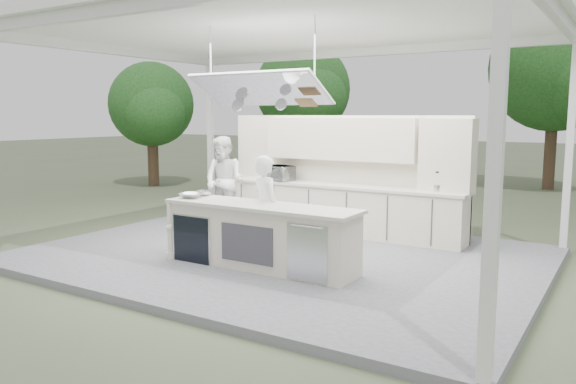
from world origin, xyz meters
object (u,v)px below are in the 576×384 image
Objects in this scene: head_chef at (266,209)px; sous_chef at (224,181)px; demo_island at (259,236)px; back_counter at (335,208)px.

head_chef is 0.90× the size of sous_chef.
sous_chef is (-2.46, 2.29, 0.44)m from demo_island.
sous_chef is (-2.28, -0.52, 0.44)m from back_counter.
back_counter is at bearing 93.63° from demo_island.
back_counter is 2.38m from sous_chef.
sous_chef reaches higher than back_counter.
demo_island is 3.39m from sous_chef.
demo_island is 0.61× the size of back_counter.
head_chef is at bearing 108.27° from demo_island.
head_chef is (0.06, -2.47, 0.35)m from back_counter.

